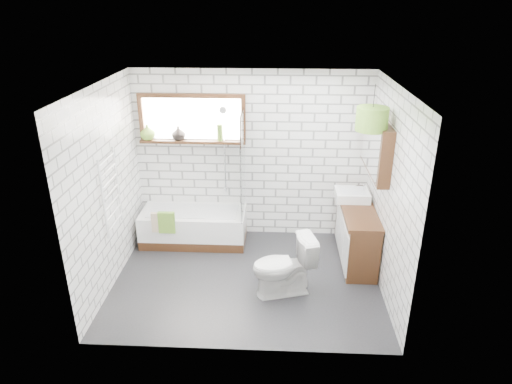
{
  "coord_description": "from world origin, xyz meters",
  "views": [
    {
      "loc": [
        0.37,
        -5.02,
        3.41
      ],
      "look_at": [
        0.11,
        0.25,
        1.13
      ],
      "focal_mm": 32.0,
      "sensor_mm": 36.0,
      "label": 1
    }
  ],
  "objects_px": {
    "vanity": "(356,233)",
    "basin": "(352,195)",
    "toilet": "(283,266)",
    "bathtub": "(194,226)",
    "pendant": "(372,119)"
  },
  "relations": [
    {
      "from": "vanity",
      "to": "toilet",
      "type": "distance_m",
      "value": 1.35
    },
    {
      "from": "basin",
      "to": "toilet",
      "type": "bearing_deg",
      "value": -129.52
    },
    {
      "from": "bathtub",
      "to": "pendant",
      "type": "height_order",
      "value": "pendant"
    },
    {
      "from": "basin",
      "to": "pendant",
      "type": "bearing_deg",
      "value": -87.57
    },
    {
      "from": "toilet",
      "to": "pendant",
      "type": "height_order",
      "value": "pendant"
    },
    {
      "from": "basin",
      "to": "toilet",
      "type": "xyz_separation_m",
      "value": [
        -0.96,
        -1.16,
        -0.46
      ]
    },
    {
      "from": "bathtub",
      "to": "toilet",
      "type": "distance_m",
      "value": 1.82
    },
    {
      "from": "vanity",
      "to": "toilet",
      "type": "height_order",
      "value": "vanity"
    },
    {
      "from": "basin",
      "to": "toilet",
      "type": "relative_size",
      "value": 0.6
    },
    {
      "from": "bathtub",
      "to": "basin",
      "type": "height_order",
      "value": "basin"
    },
    {
      "from": "vanity",
      "to": "basin",
      "type": "xyz_separation_m",
      "value": [
        -0.06,
        0.26,
        0.46
      ]
    },
    {
      "from": "bathtub",
      "to": "toilet",
      "type": "height_order",
      "value": "toilet"
    },
    {
      "from": "vanity",
      "to": "basin",
      "type": "relative_size",
      "value": 2.96
    },
    {
      "from": "basin",
      "to": "toilet",
      "type": "distance_m",
      "value": 1.57
    },
    {
      "from": "bathtub",
      "to": "basin",
      "type": "distance_m",
      "value": 2.35
    }
  ]
}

